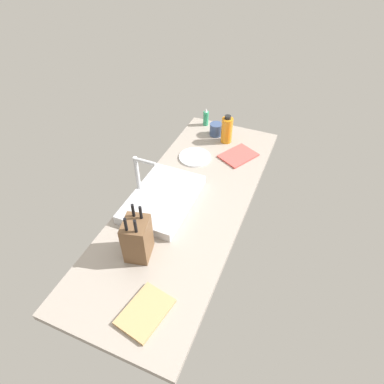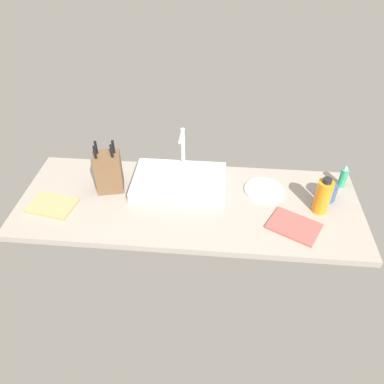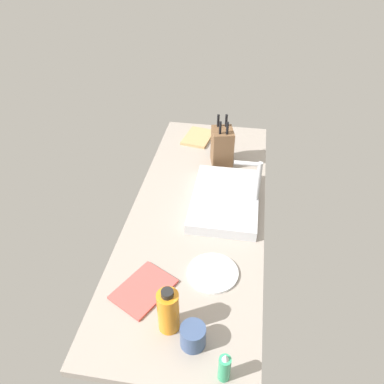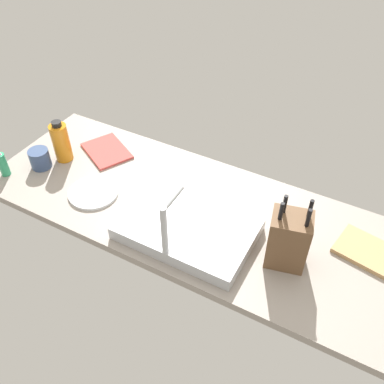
{
  "view_description": "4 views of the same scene",
  "coord_description": "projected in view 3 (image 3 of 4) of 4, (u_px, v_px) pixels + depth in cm",
  "views": [
    {
      "loc": [
        -125.34,
        -54.98,
        135.52
      ],
      "look_at": [
        -1.75,
        -3.16,
        12.95
      ],
      "focal_mm": 30.65,
      "sensor_mm": 36.0,
      "label": 1
    },
    {
      "loc": [
        14.67,
        -145.54,
        132.76
      ],
      "look_at": [
        1.93,
        -3.19,
        12.88
      ],
      "focal_mm": 34.53,
      "sensor_mm": 36.0,
      "label": 2
    },
    {
      "loc": [
        146.19,
        20.56,
        129.72
      ],
      "look_at": [
        -7.01,
        -4.19,
        8.67
      ],
      "focal_mm": 35.94,
      "sensor_mm": 36.0,
      "label": 3
    },
    {
      "loc": [
        -59.81,
        107.31,
        125.36
      ],
      "look_at": [
        -0.24,
        -2.09,
        10.45
      ],
      "focal_mm": 39.0,
      "sensor_mm": 36.0,
      "label": 4
    }
  ],
  "objects": [
    {
      "name": "knife_block",
      "position": [
        222.0,
        147.0,
        2.2
      ],
      "size": [
        16.11,
        14.44,
        29.2
      ],
      "rotation": [
        0.0,
        0.0,
        0.23
      ],
      "color": "brown",
      "rests_on": "countertop_slab"
    },
    {
      "name": "dish_towel",
      "position": [
        144.0,
        289.0,
        1.54
      ],
      "size": [
        28.91,
        26.32,
        1.2
      ],
      "primitive_type": "cube",
      "rotation": [
        0.0,
        0.0,
        -0.49
      ],
      "color": "#CC4C47",
      "rests_on": "countertop_slab"
    },
    {
      "name": "coffee_mug",
      "position": [
        193.0,
        336.0,
        1.34
      ],
      "size": [
        9.14,
        9.14,
        8.96
      ],
      "primitive_type": "cylinder",
      "color": "#384C75",
      "rests_on": "countertop_slab"
    },
    {
      "name": "cutting_board",
      "position": [
        198.0,
        137.0,
        2.49
      ],
      "size": [
        25.44,
        20.01,
        1.8
      ],
      "primitive_type": "cube",
      "rotation": [
        0.0,
        0.0,
        -0.18
      ],
      "color": "tan",
      "rests_on": "countertop_slab"
    },
    {
      "name": "water_bottle",
      "position": [
        168.0,
        311.0,
        1.36
      ],
      "size": [
        7.92,
        7.92,
        20.38
      ],
      "color": "orange",
      "rests_on": "countertop_slab"
    },
    {
      "name": "faucet",
      "position": [
        255.0,
        182.0,
        1.85
      ],
      "size": [
        5.5,
        13.45,
        27.2
      ],
      "color": "#B7BABF",
      "rests_on": "countertop_slab"
    },
    {
      "name": "dinner_plate",
      "position": [
        213.0,
        273.0,
        1.61
      ],
      "size": [
        21.44,
        21.44,
        1.2
      ],
      "primitive_type": "cylinder",
      "color": "white",
      "rests_on": "countertop_slab"
    },
    {
      "name": "sink_basin",
      "position": [
        225.0,
        200.0,
        1.96
      ],
      "size": [
        50.61,
        33.28,
        5.49
      ],
      "primitive_type": "cube",
      "color": "#B7BABF",
      "rests_on": "countertop_slab"
    },
    {
      "name": "soap_bottle",
      "position": [
        224.0,
        368.0,
        1.23
      ],
      "size": [
        4.09,
        4.09,
        13.76
      ],
      "color": "#2D9966",
      "rests_on": "countertop_slab"
    },
    {
      "name": "countertop_slab",
      "position": [
        198.0,
        212.0,
        1.95
      ],
      "size": [
        179.76,
        66.65,
        3.5
      ],
      "primitive_type": "cube",
      "color": "gray",
      "rests_on": "ground"
    }
  ]
}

